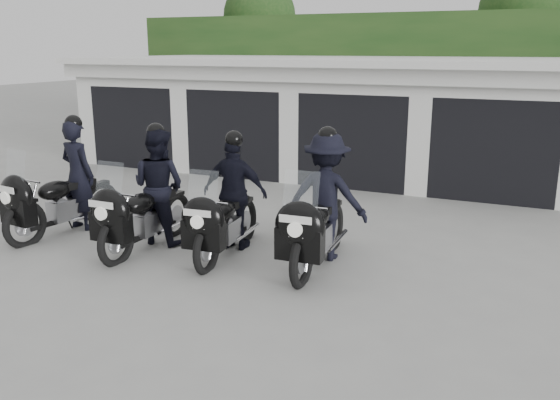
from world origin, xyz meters
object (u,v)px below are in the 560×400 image
at_px(police_bike_c, 230,201).
at_px(police_bike_d, 323,205).
at_px(police_bike_b, 151,194).
at_px(police_bike_a, 63,186).

bearing_deg(police_bike_c, police_bike_d, 1.34).
relative_size(police_bike_b, police_bike_c, 1.04).
relative_size(police_bike_c, police_bike_d, 0.94).
bearing_deg(police_bike_a, police_bike_d, 13.86).
xyz_separation_m(police_bike_c, police_bike_d, (1.51, 0.17, 0.06)).
xyz_separation_m(police_bike_a, police_bike_d, (4.71, 0.48, 0.06)).
bearing_deg(police_bike_a, police_bike_c, 13.56).
relative_size(police_bike_b, police_bike_d, 0.98).
bearing_deg(police_bike_d, police_bike_a, -177.45).
bearing_deg(police_bike_c, police_bike_a, -179.60).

